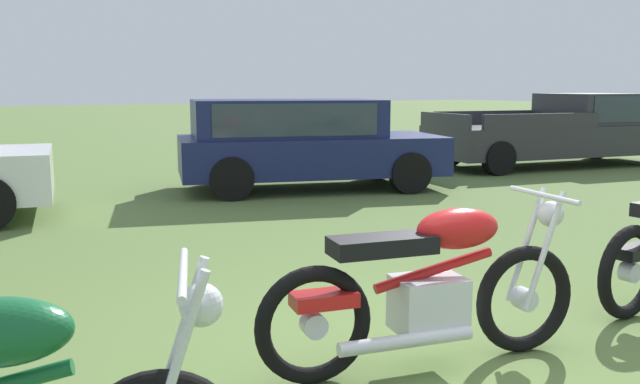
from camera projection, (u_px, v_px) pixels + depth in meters
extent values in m
plane|color=#567038|center=(425.00, 365.00, 3.97)|extent=(120.00, 120.00, 0.00)
cylinder|color=silver|center=(175.00, 354.00, 2.50)|extent=(0.26, 0.14, 0.74)
cylinder|color=silver|center=(174.00, 374.00, 2.32)|extent=(0.26, 0.14, 0.74)
cylinder|color=silver|center=(183.00, 273.00, 2.36)|extent=(0.27, 0.60, 0.03)
sphere|color=silver|center=(201.00, 305.00, 2.39)|extent=(0.21, 0.21, 0.16)
torus|color=black|center=(524.00, 299.00, 4.13)|extent=(0.68, 0.25, 0.67)
torus|color=black|center=(314.00, 325.00, 3.68)|extent=(0.68, 0.25, 0.67)
cylinder|color=silver|center=(524.00, 299.00, 4.13)|extent=(0.16, 0.13, 0.14)
cylinder|color=silver|center=(314.00, 325.00, 3.68)|extent=(0.16, 0.13, 0.14)
cylinder|color=silver|center=(526.00, 244.00, 4.19)|extent=(0.27, 0.10, 0.72)
cylinder|color=silver|center=(545.00, 251.00, 4.02)|extent=(0.27, 0.10, 0.72)
cube|color=silver|center=(428.00, 304.00, 3.91)|extent=(0.46, 0.39, 0.32)
cylinder|color=red|center=(434.00, 270.00, 3.89)|extent=(0.74, 0.23, 0.22)
ellipsoid|color=red|center=(458.00, 228.00, 3.90)|extent=(0.57, 0.37, 0.24)
cube|color=black|center=(382.00, 245.00, 3.75)|extent=(0.64, 0.37, 0.10)
cube|color=red|center=(324.00, 299.00, 3.68)|extent=(0.39, 0.26, 0.08)
cylinder|color=silver|center=(543.00, 195.00, 4.07)|extent=(0.18, 0.63, 0.03)
sphere|color=silver|center=(550.00, 214.00, 4.10)|extent=(0.19, 0.19, 0.16)
cylinder|color=silver|center=(406.00, 341.00, 3.71)|extent=(0.80, 0.27, 0.08)
torus|color=black|center=(629.00, 272.00, 4.73)|extent=(0.68, 0.09, 0.68)
cylinder|color=silver|center=(629.00, 272.00, 4.73)|extent=(0.14, 0.10, 0.14)
cube|color=black|center=(636.00, 252.00, 4.74)|extent=(0.36, 0.18, 0.08)
cube|color=#161E4C|center=(311.00, 155.00, 10.76)|extent=(4.50, 3.06, 0.60)
cube|color=#161E4C|center=(286.00, 119.00, 10.58)|extent=(3.27, 2.48, 0.60)
cube|color=#2D3842|center=(286.00, 118.00, 10.58)|extent=(2.87, 2.37, 0.48)
cylinder|color=black|center=(375.00, 161.00, 11.92)|extent=(0.68, 0.42, 0.64)
cylinder|color=black|center=(410.00, 173.00, 10.32)|extent=(0.68, 0.42, 0.64)
cylinder|color=black|center=(221.00, 165.00, 11.28)|extent=(0.68, 0.42, 0.64)
cylinder|color=black|center=(232.00, 179.00, 9.68)|extent=(0.68, 0.42, 0.64)
cube|color=#2D2D33|center=(553.00, 140.00, 13.88)|extent=(5.55, 2.84, 0.60)
cube|color=#2D2D33|center=(590.00, 109.00, 14.12)|extent=(2.00, 1.97, 0.64)
cube|color=#2D3842|center=(590.00, 108.00, 14.11)|extent=(1.69, 1.94, 0.52)
cube|color=#2D2D33|center=(489.00, 117.00, 14.23)|extent=(2.61, 0.62, 0.28)
cube|color=#2D2D33|center=(542.00, 121.00, 12.66)|extent=(2.61, 0.62, 0.28)
cube|color=#2D2D33|center=(445.00, 120.00, 12.87)|extent=(0.42, 1.69, 0.28)
cylinder|color=black|center=(596.00, 144.00, 15.39)|extent=(0.67, 0.35, 0.64)
cylinder|color=black|center=(450.00, 150.00, 13.99)|extent=(0.67, 0.35, 0.64)
cylinder|color=black|center=(499.00, 158.00, 12.44)|extent=(0.67, 0.35, 0.64)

